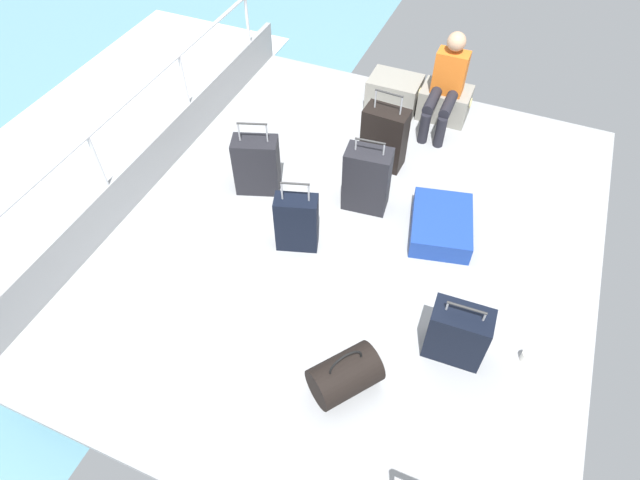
# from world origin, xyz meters

# --- Properties ---
(ground_plane) EXTENTS (4.40, 5.20, 0.06)m
(ground_plane) POSITION_xyz_m (0.00, 0.00, -0.03)
(ground_plane) COLOR #939699
(gunwale_port) EXTENTS (0.06, 5.20, 0.45)m
(gunwale_port) POSITION_xyz_m (-2.17, 0.00, 0.23)
(gunwale_port) COLOR #939699
(gunwale_port) RESTS_ON ground_plane
(railing_port) EXTENTS (0.04, 4.20, 1.02)m
(railing_port) POSITION_xyz_m (-2.17, 0.00, 0.78)
(railing_port) COLOR silver
(railing_port) RESTS_ON ground_plane
(sea_wake) EXTENTS (12.00, 12.00, 0.01)m
(sea_wake) POSITION_xyz_m (-3.60, 0.00, -0.34)
(sea_wake) COLOR #598C9E
(sea_wake) RESTS_ON ground_plane
(cargo_crate_0) EXTENTS (0.63, 0.43, 0.37)m
(cargo_crate_0) POSITION_xyz_m (-0.30, 2.12, 0.19)
(cargo_crate_0) COLOR gray
(cargo_crate_0) RESTS_ON ground_plane
(cargo_crate_1) EXTENTS (0.59, 0.40, 0.36)m
(cargo_crate_1) POSITION_xyz_m (0.30, 2.16, 0.18)
(cargo_crate_1) COLOR gray
(cargo_crate_1) RESTS_ON ground_plane
(passenger_seated) EXTENTS (0.34, 0.66, 1.06)m
(passenger_seated) POSITION_xyz_m (0.30, 1.98, 0.55)
(passenger_seated) COLOR orange
(passenger_seated) RESTS_ON ground_plane
(suitcase_0) EXTENTS (0.42, 0.30, 0.78)m
(suitcase_0) POSITION_xyz_m (-0.45, -0.32, 0.29)
(suitcase_0) COLOR black
(suitcase_0) RESTS_ON ground_plane
(suitcase_1) EXTENTS (0.46, 0.27, 0.63)m
(suitcase_1) POSITION_xyz_m (1.14, -0.87, 0.27)
(suitcase_1) COLOR black
(suitcase_1) RESTS_ON ground_plane
(suitcase_2) EXTENTS (0.46, 0.27, 0.88)m
(suitcase_2) POSITION_xyz_m (-0.09, 1.08, 0.34)
(suitcase_2) COLOR black
(suitcase_2) RESTS_ON ground_plane
(suitcase_3) EXTENTS (0.45, 0.30, 0.81)m
(suitcase_3) POSITION_xyz_m (-0.04, 0.41, 0.34)
(suitcase_3) COLOR black
(suitcase_3) RESTS_ON ground_plane
(suitcase_4) EXTENTS (0.69, 0.83, 0.21)m
(suitcase_4) POSITION_xyz_m (0.74, 0.34, 0.10)
(suitcase_4) COLOR navy
(suitcase_4) RESTS_ON ground_plane
(suitcase_5) EXTENTS (0.49, 0.37, 0.81)m
(suitcase_5) POSITION_xyz_m (-1.12, 0.22, 0.31)
(suitcase_5) COLOR black
(suitcase_5) RESTS_ON ground_plane
(duffel_bag) EXTENTS (0.56, 0.60, 0.47)m
(duffel_bag) POSITION_xyz_m (0.46, -1.47, 0.17)
(duffel_bag) COLOR black
(duffel_bag) RESTS_ON ground_plane
(paper_cup) EXTENTS (0.08, 0.08, 0.10)m
(paper_cup) POSITION_xyz_m (1.69, -0.72, 0.05)
(paper_cup) COLOR white
(paper_cup) RESTS_ON ground_plane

